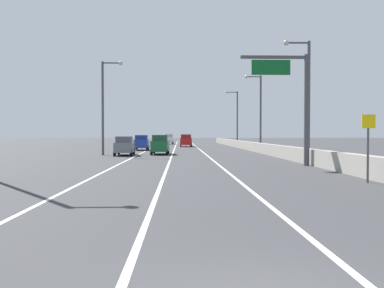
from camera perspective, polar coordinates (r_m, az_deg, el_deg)
name	(u,v)px	position (r m, az deg, el deg)	size (l,w,h in m)	color
ground_plane	(187,147)	(69.34, -0.61, -0.42)	(320.00, 320.00, 0.00)	#38383A
lane_stripe_left	(149,149)	(60.49, -5.68, -0.68)	(0.16, 130.00, 0.00)	silver
lane_stripe_center	(174,149)	(60.34, -2.36, -0.68)	(0.16, 130.00, 0.00)	silver
lane_stripe_right	(199,149)	(60.39, 0.96, -0.68)	(0.16, 130.00, 0.00)	silver
jersey_barrier_right	(266,149)	(46.24, 9.83, -0.65)	(0.60, 120.00, 1.10)	#9E998E
overhead_sign_gantry	(296,96)	(29.90, 13.64, 6.26)	(4.68, 0.36, 7.50)	#47474C
speed_advisory_sign	(368,143)	(20.34, 22.33, 0.15)	(0.60, 0.11, 3.00)	#4C4C51
lamp_post_right_second	(305,91)	(35.02, 14.80, 6.77)	(2.14, 0.44, 9.48)	#4C4C51
lamp_post_right_third	(258,107)	(54.36, 8.82, 4.85)	(2.14, 0.44, 9.48)	#4C4C51
lamp_post_right_fourth	(236,114)	(73.98, 5.82, 3.93)	(2.14, 0.44, 9.48)	#4C4C51
lamp_post_left_near	(1,60)	(21.37, -23.98, 10.20)	(2.14, 0.44, 9.48)	#4C4C51
lamp_post_left_mid	(105,101)	(44.20, -11.42, 5.65)	(2.14, 0.44, 9.48)	#4C4C51
car_gray_0	(125,146)	(43.40, -8.95, -0.25)	(1.95, 4.74, 1.90)	slate
car_white_1	(169,139)	(89.93, -3.09, 0.65)	(1.92, 4.22, 2.10)	white
car_blue_2	(142,143)	(57.02, -6.69, 0.18)	(1.91, 4.65, 1.98)	#1E389E
car_red_3	(186,141)	(71.70, -0.82, 0.46)	(1.96, 4.31, 2.06)	red
car_green_4	(160,145)	(45.19, -4.25, -0.09)	(1.81, 4.77, 2.04)	#196033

